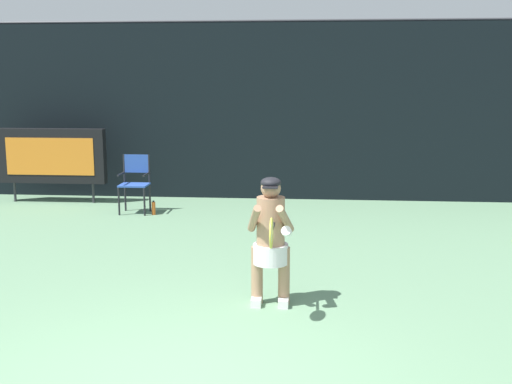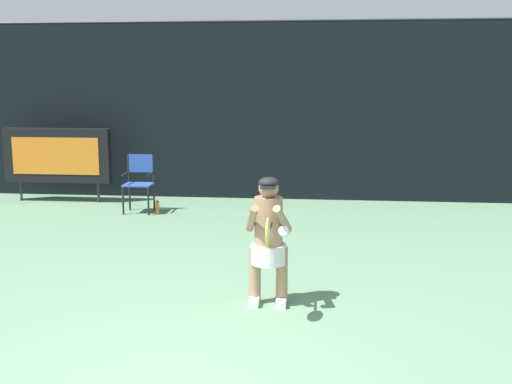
# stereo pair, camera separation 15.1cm
# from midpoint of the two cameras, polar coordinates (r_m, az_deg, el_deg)

# --- Properties ---
(backdrop_screen) EXTENTS (18.00, 0.12, 3.66)m
(backdrop_screen) POSITION_cam_midpoint_polar(r_m,az_deg,el_deg) (13.10, -0.14, 7.26)
(backdrop_screen) COLOR black
(backdrop_screen) RESTS_ON ground
(scoreboard) EXTENTS (2.20, 0.21, 1.50)m
(scoreboard) POSITION_cam_midpoint_polar(r_m,az_deg,el_deg) (13.40, -18.29, 3.11)
(scoreboard) COLOR black
(scoreboard) RESTS_ON ground
(umpire_chair) EXTENTS (0.52, 0.44, 1.08)m
(umpire_chair) POSITION_cam_midpoint_polar(r_m,az_deg,el_deg) (12.01, -11.24, 1.07)
(umpire_chair) COLOR black
(umpire_chair) RESTS_ON ground
(water_bottle) EXTENTS (0.07, 0.07, 0.27)m
(water_bottle) POSITION_cam_midpoint_polar(r_m,az_deg,el_deg) (11.83, -9.60, -1.45)
(water_bottle) COLOR #CE5C21
(water_bottle) RESTS_ON ground
(tennis_player) EXTENTS (0.53, 0.60, 1.43)m
(tennis_player) POSITION_cam_midpoint_polar(r_m,az_deg,el_deg) (6.93, 0.70, -4.07)
(tennis_player) COLOR white
(tennis_player) RESTS_ON ground
(tennis_racket) EXTENTS (0.03, 0.60, 0.31)m
(tennis_racket) POSITION_cam_midpoint_polar(r_m,az_deg,el_deg) (6.34, 0.72, -3.69)
(tennis_racket) COLOR black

